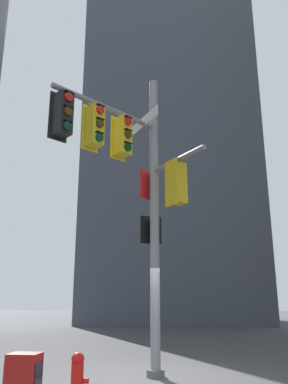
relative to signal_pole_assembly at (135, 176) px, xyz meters
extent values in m
plane|color=#474749|center=(0.42, 0.74, -4.71)|extent=(120.00, 120.00, 0.00)
cube|color=#4C5460|center=(-0.01, 24.80, 14.49)|extent=(13.70, 13.70, 38.40)
cylinder|color=gray|center=(0.42, 0.74, -0.83)|extent=(0.24, 0.24, 7.76)
cylinder|color=#595B5E|center=(0.42, 0.74, -4.63)|extent=(0.43, 0.43, 0.16)
cylinder|color=gray|center=(-0.59, -0.50, 1.62)|extent=(2.13, 2.58, 0.13)
cylinder|color=gray|center=(1.06, -0.06, 0.35)|extent=(1.39, 1.70, 0.13)
cube|color=yellow|center=(-0.44, -0.01, 1.02)|extent=(0.33, 0.39, 1.14)
cube|color=yellow|center=(-0.29, -0.13, 1.02)|extent=(0.48, 0.48, 1.00)
cylinder|color=red|center=(-0.13, -0.26, 1.37)|extent=(0.17, 0.19, 0.20)
cube|color=black|center=(-0.13, -0.26, 1.49)|extent=(0.19, 0.22, 0.02)
cylinder|color=#3C2C06|center=(-0.13, -0.26, 1.02)|extent=(0.17, 0.19, 0.20)
cube|color=black|center=(-0.13, -0.26, 1.14)|extent=(0.19, 0.22, 0.02)
cylinder|color=#06311C|center=(-0.13, -0.26, 0.67)|extent=(0.17, 0.19, 0.20)
cube|color=black|center=(-0.13, -0.26, 0.79)|extent=(0.19, 0.22, 0.02)
cube|color=yellow|center=(-0.99, -0.70, 1.02)|extent=(0.33, 0.39, 1.14)
cube|color=yellow|center=(-0.85, -0.82, 1.02)|extent=(0.48, 0.48, 1.00)
cylinder|color=red|center=(-0.69, -0.94, 1.37)|extent=(0.17, 0.19, 0.20)
cube|color=black|center=(-0.69, -0.95, 1.49)|extent=(0.19, 0.22, 0.02)
cylinder|color=#3C2C06|center=(-0.69, -0.94, 1.02)|extent=(0.17, 0.19, 0.20)
cube|color=black|center=(-0.69, -0.95, 1.14)|extent=(0.19, 0.22, 0.02)
cylinder|color=#06311C|center=(-0.69, -0.94, 0.67)|extent=(0.17, 0.19, 0.20)
cube|color=black|center=(-0.69, -0.95, 0.79)|extent=(0.19, 0.22, 0.02)
cube|color=black|center=(-1.55, -1.38, 1.02)|extent=(0.33, 0.39, 1.14)
cube|color=black|center=(-1.40, -1.50, 1.02)|extent=(0.48, 0.48, 1.00)
cylinder|color=red|center=(-1.25, -1.63, 1.37)|extent=(0.17, 0.19, 0.20)
cube|color=black|center=(-1.24, -1.63, 1.49)|extent=(0.19, 0.22, 0.02)
cylinder|color=#3C2C06|center=(-1.25, -1.63, 1.02)|extent=(0.17, 0.19, 0.20)
cube|color=black|center=(-1.24, -1.63, 1.14)|extent=(0.19, 0.22, 0.02)
cylinder|color=#06311C|center=(-1.25, -1.63, 0.67)|extent=(0.17, 0.19, 0.20)
cube|color=black|center=(-1.24, -1.63, 0.79)|extent=(0.19, 0.22, 0.02)
cube|color=gold|center=(0.91, -0.18, -0.25)|extent=(0.32, 0.39, 1.14)
cube|color=gold|center=(1.06, -0.06, -0.25)|extent=(0.48, 0.48, 1.00)
cylinder|color=#360605|center=(1.22, 0.06, 0.10)|extent=(0.17, 0.19, 0.20)
cube|color=black|center=(1.22, 0.07, 0.22)|extent=(0.19, 0.22, 0.02)
cylinder|color=#3C2C06|center=(1.22, 0.06, -0.25)|extent=(0.17, 0.19, 0.20)
cube|color=black|center=(1.22, 0.07, -0.13)|extent=(0.19, 0.22, 0.02)
cylinder|color=#19C672|center=(1.22, 0.06, -0.60)|extent=(0.17, 0.19, 0.20)
cube|color=black|center=(1.22, 0.07, -0.48)|extent=(0.19, 0.22, 0.02)
cube|color=white|center=(0.13, 0.55, 1.71)|extent=(0.96, 1.39, 0.28)
cube|color=#19479E|center=(0.13, 0.55, 1.71)|extent=(0.93, 1.36, 0.24)
cube|color=red|center=(0.23, 0.86, 0.01)|extent=(0.34, 0.56, 0.80)
cube|color=white|center=(0.23, 0.86, 0.01)|extent=(0.31, 0.52, 0.76)
cube|color=black|center=(0.31, 0.93, -1.20)|extent=(0.52, 0.32, 0.72)
cube|color=white|center=(0.31, 0.93, -1.20)|extent=(0.49, 0.30, 0.68)
cylinder|color=red|center=(-0.74, -1.81, -4.38)|extent=(0.22, 0.22, 0.66)
sphere|color=red|center=(-0.74, -1.81, -3.99)|extent=(0.23, 0.23, 0.23)
cylinder|color=red|center=(-0.58, -1.81, -4.35)|extent=(0.10, 0.09, 0.09)
cube|color=black|center=(-0.88, -3.32, -4.01)|extent=(0.01, 0.29, 0.36)
camera|label=1|loc=(1.33, -9.15, -2.97)|focal=36.55mm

